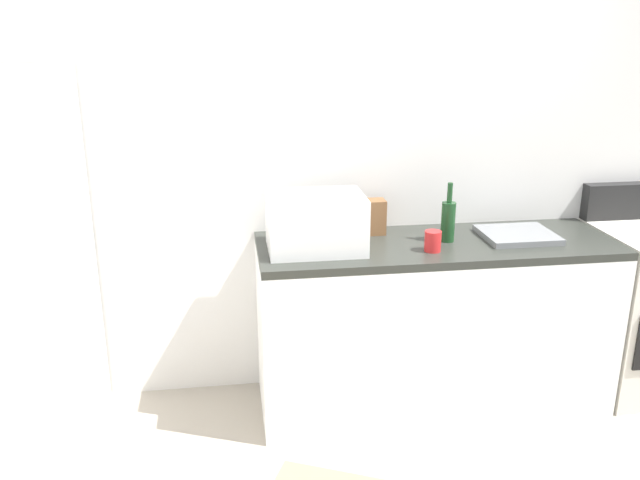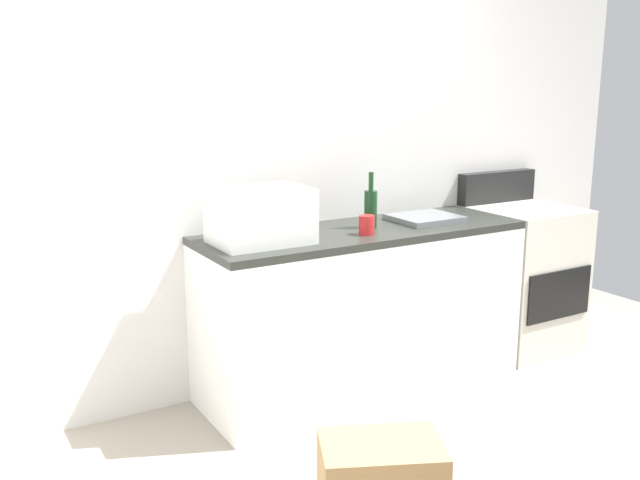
# 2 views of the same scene
# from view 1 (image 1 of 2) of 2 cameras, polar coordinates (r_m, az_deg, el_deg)

# --- Properties ---
(wall_back) EXTENTS (5.00, 0.10, 2.60)m
(wall_back) POSITION_cam_1_polar(r_m,az_deg,el_deg) (3.53, 3.97, 7.58)
(wall_back) COLOR silver
(wall_back) RESTS_ON ground_plane
(kitchen_counter) EXTENTS (1.80, 0.60, 0.90)m
(kitchen_counter) POSITION_cam_1_polar(r_m,az_deg,el_deg) (3.54, 9.64, -7.08)
(kitchen_counter) COLOR white
(kitchen_counter) RESTS_ON ground_plane
(refrigerator) EXTENTS (0.68, 0.66, 1.77)m
(refrigerator) POSITION_cam_1_polar(r_m,az_deg,el_deg) (3.33, -25.49, -2.29)
(refrigerator) COLOR white
(refrigerator) RESTS_ON ground_plane
(microwave) EXTENTS (0.46, 0.34, 0.27)m
(microwave) POSITION_cam_1_polar(r_m,az_deg,el_deg) (3.18, -0.38, 1.50)
(microwave) COLOR white
(microwave) RESTS_ON kitchen_counter
(sink_basin) EXTENTS (0.36, 0.32, 0.03)m
(sink_basin) POSITION_cam_1_polar(r_m,az_deg,el_deg) (3.53, 16.58, 0.43)
(sink_basin) COLOR slate
(sink_basin) RESTS_ON kitchen_counter
(wine_bottle) EXTENTS (0.07, 0.07, 0.30)m
(wine_bottle) POSITION_cam_1_polar(r_m,az_deg,el_deg) (3.37, 10.94, 1.69)
(wine_bottle) COLOR #193F1E
(wine_bottle) RESTS_ON kitchen_counter
(coffee_mug) EXTENTS (0.08, 0.08, 0.10)m
(coffee_mug) POSITION_cam_1_polar(r_m,az_deg,el_deg) (3.22, 9.65, -0.10)
(coffee_mug) COLOR red
(coffee_mug) RESTS_ON kitchen_counter
(knife_block) EXTENTS (0.10, 0.10, 0.18)m
(knife_block) POSITION_cam_1_polar(r_m,az_deg,el_deg) (3.45, 4.74, 2.01)
(knife_block) COLOR brown
(knife_block) RESTS_ON kitchen_counter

